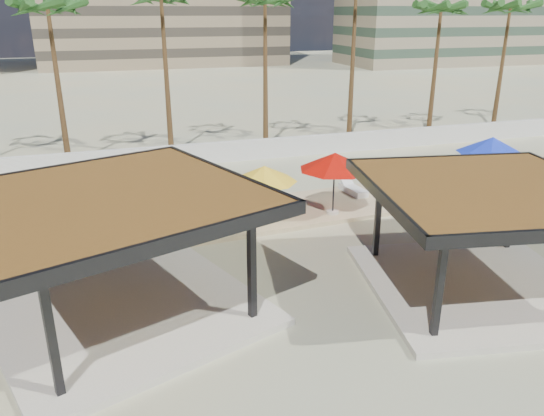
{
  "coord_description": "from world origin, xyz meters",
  "views": [
    {
      "loc": [
        -6.83,
        -13.66,
        8.36
      ],
      "look_at": [
        -1.14,
        4.11,
        1.4
      ],
      "focal_mm": 35.0,
      "sensor_mm": 36.0,
      "label": 1
    }
  ],
  "objects": [
    {
      "name": "promenade",
      "position": [
        2.0,
        7.67,
        0.06
      ],
      "size": [
        44.45,
        7.97,
        0.24
      ],
      "color": "#C6B284",
      "rests_on": "ground"
    },
    {
      "name": "umbrella_b",
      "position": [
        -0.93,
        5.8,
        2.24
      ],
      "size": [
        3.38,
        3.38,
        2.39
      ],
      "rotation": [
        0.0,
        0.0,
        -0.31
      ],
      "color": "beige",
      "rests_on": "promenade"
    },
    {
      "name": "umbrella_c",
      "position": [
        2.14,
        5.8,
        2.49
      ],
      "size": [
        3.24,
        3.24,
        2.69
      ],
      "rotation": [
        0.0,
        0.0,
        0.07
      ],
      "color": "beige",
      "rests_on": "promenade"
    },
    {
      "name": "pavilion_central",
      "position": [
        3.92,
        -1.37,
        2.1
      ],
      "size": [
        8.02,
        8.02,
        3.51
      ],
      "rotation": [
        0.0,
        0.0,
        -0.17
      ],
      "color": "beige",
      "rests_on": "ground"
    },
    {
      "name": "umbrella_d",
      "position": [
        9.99,
        5.84,
        2.58
      ],
      "size": [
        3.4,
        3.4,
        2.79
      ],
      "rotation": [
        0.0,
        0.0,
        0.09
      ],
      "color": "beige",
      "rests_on": "promenade"
    },
    {
      "name": "ground",
      "position": [
        0.0,
        0.0,
        0.0
      ],
      "size": [
        200.0,
        200.0,
        0.0
      ],
      "primitive_type": "plane",
      "color": "tan",
      "rests_on": "ground"
    },
    {
      "name": "lounger_d",
      "position": [
        12.34,
        8.75,
        0.39
      ],
      "size": [
        1.44,
        2.47,
        0.89
      ],
      "rotation": [
        0.0,
        0.0,
        1.26
      ],
      "color": "silver",
      "rests_on": "promenade"
    },
    {
      "name": "palm_g",
      "position": [
        15.0,
        18.2,
        8.18
      ],
      "size": [
        3.0,
        3.0,
        9.35
      ],
      "color": "brown",
      "rests_on": "ground"
    },
    {
      "name": "palm_h",
      "position": [
        21.0,
        18.8,
        8.25
      ],
      "size": [
        3.0,
        3.0,
        9.42
      ],
      "color": "brown",
      "rests_on": "ground"
    },
    {
      "name": "palm_c",
      "position": [
        -9.0,
        18.1,
        8.22
      ],
      "size": [
        3.0,
        3.0,
        9.39
      ],
      "color": "brown",
      "rests_on": "ground"
    },
    {
      "name": "boundary_wall",
      "position": [
        0.0,
        16.0,
        0.6
      ],
      "size": [
        56.0,
        0.3,
        1.2
      ],
      "primitive_type": "cube",
      "color": "silver",
      "rests_on": "ground"
    },
    {
      "name": "lounger_b",
      "position": [
        4.18,
        8.06,
        0.35
      ],
      "size": [
        0.8,
        1.91,
        0.7
      ],
      "rotation": [
        0.0,
        0.0,
        1.68
      ],
      "color": "silver",
      "rests_on": "promenade"
    },
    {
      "name": "pavilion_west",
      "position": [
        -6.81,
        0.58,
        2.25
      ],
      "size": [
        9.48,
        9.48,
        3.76
      ],
      "rotation": [
        0.0,
        0.0,
        0.34
      ],
      "color": "beige",
      "rests_on": "ground"
    },
    {
      "name": "palm_d",
      "position": [
        -3.0,
        18.9,
        8.71
      ],
      "size": [
        3.0,
        3.0,
        9.91
      ],
      "color": "brown",
      "rests_on": "ground"
    },
    {
      "name": "palm_e",
      "position": [
        3.0,
        18.4,
        8.58
      ],
      "size": [
        3.0,
        3.0,
        9.77
      ],
      "color": "brown",
      "rests_on": "ground"
    }
  ]
}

